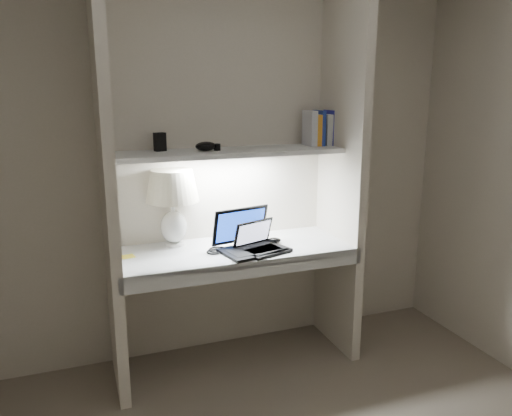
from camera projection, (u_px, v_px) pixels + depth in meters
name	position (u px, v px, depth m)	size (l,w,h in m)	color
back_wall	(221.00, 165.00, 3.22)	(3.20, 0.01, 2.50)	beige
alcove_panel_left	(107.00, 178.00, 2.72)	(0.06, 0.55, 2.50)	beige
alcove_panel_right	(342.00, 165.00, 3.21)	(0.06, 0.55, 2.50)	beige
desk	(235.00, 251.00, 3.08)	(1.40, 0.55, 0.04)	white
desk_apron	(249.00, 269.00, 2.85)	(1.46, 0.03, 0.10)	silver
shelf	(229.00, 152.00, 3.03)	(1.40, 0.36, 0.03)	silver
strip_light	(229.00, 156.00, 3.04)	(0.60, 0.04, 0.01)	white
table_lamp	(173.00, 195.00, 3.06)	(0.33, 0.33, 0.48)	white
laptop_main	(248.00, 241.00, 3.03)	(0.43, 0.39, 0.25)	black
laptop_netbook	(261.00, 244.00, 3.02)	(0.34, 0.32, 0.18)	black
speaker	(248.00, 228.00, 3.26)	(0.10, 0.07, 0.14)	silver
mouse	(274.00, 240.00, 3.18)	(0.09, 0.06, 0.03)	black
cable_coil	(218.00, 250.00, 3.02)	(0.11, 0.11, 0.01)	black
sticky_note	(128.00, 256.00, 2.92)	(0.07, 0.07, 0.00)	yellow
book_row	(321.00, 129.00, 3.26)	(0.21, 0.15, 0.23)	silver
shelf_box	(160.00, 142.00, 2.96)	(0.06, 0.05, 0.11)	black
shelf_gadget	(206.00, 146.00, 2.97)	(0.13, 0.09, 0.06)	black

